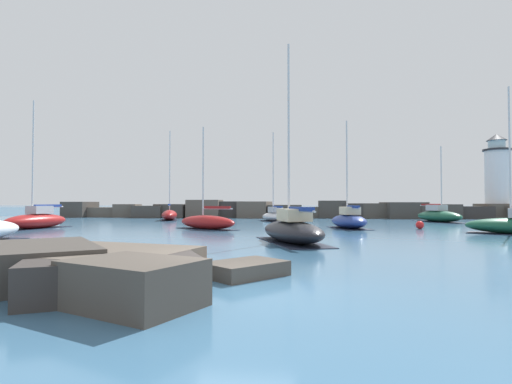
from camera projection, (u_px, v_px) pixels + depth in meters
name	position (u px, v px, depth m)	size (l,w,h in m)	color
ground_plane	(242.00, 292.00, 9.36)	(600.00, 600.00, 0.00)	#3D6B8E
open_sea_beyond	(291.00, 210.00, 115.47)	(400.00, 116.00, 0.01)	#2D5B7F
breakwater_jetty	(294.00, 211.00, 55.79)	(64.53, 6.76, 2.51)	#423D38
lighthouse	(497.00, 183.00, 53.84)	(4.07, 4.07, 11.43)	gray
foreground_rocks	(85.00, 268.00, 9.96)	(9.71, 6.27, 0.97)	#423D38
sailboat_moored_0	(349.00, 220.00, 32.62)	(3.38, 5.70, 8.95)	navy
sailboat_moored_1	(275.00, 216.00, 45.41)	(4.18, 5.68, 10.22)	silver
sailboat_moored_2	(292.00, 230.00, 21.08)	(4.48, 7.37, 10.82)	black
sailboat_moored_3	(37.00, 220.00, 32.37)	(2.78, 6.56, 10.35)	maroon
sailboat_moored_4	(169.00, 215.00, 48.10)	(3.52, 6.65, 10.93)	maroon
sailboat_moored_6	(438.00, 216.00, 43.64)	(4.07, 7.60, 8.24)	#195138
sailboat_moored_7	(207.00, 222.00, 31.69)	(5.91, 4.95, 8.22)	maroon
mooring_buoy_orange_near	(420.00, 225.00, 31.88)	(0.64, 0.64, 0.84)	red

